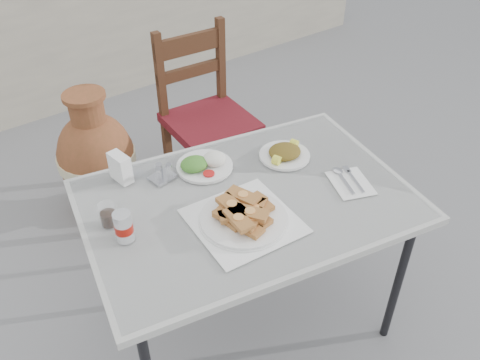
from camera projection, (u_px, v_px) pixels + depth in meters
ground at (263, 299)px, 2.53m from camera, size 80.00×80.00×0.00m
cafe_table at (248, 208)px, 2.00m from camera, size 1.40×1.08×0.76m
pide_plate at (244, 214)px, 1.84m from camera, size 0.39×0.39×0.07m
salad_rice_plate at (204, 164)px, 2.11m from camera, size 0.24×0.24×0.06m
salad_chopped_plate at (285, 153)px, 2.17m from camera, size 0.22×0.22×0.05m
soda_can at (124, 227)px, 1.75m from camera, size 0.07×0.07×0.12m
cola_glass at (108, 216)px, 1.82m from camera, size 0.06×0.06×0.09m
napkin_holder at (120, 168)px, 2.02m from camera, size 0.07×0.11×0.12m
condiment_caddy at (162, 174)px, 2.05m from camera, size 0.11×0.09×0.07m
cutlery_napkin at (349, 181)px, 2.04m from camera, size 0.20×0.23×0.01m
chair at (206, 117)px, 2.90m from camera, size 0.48×0.48×1.02m
terracotta_urn at (97, 158)px, 2.88m from camera, size 0.44×0.44×0.77m
back_wall at (54, 30)px, 3.75m from camera, size 6.00×0.25×1.20m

